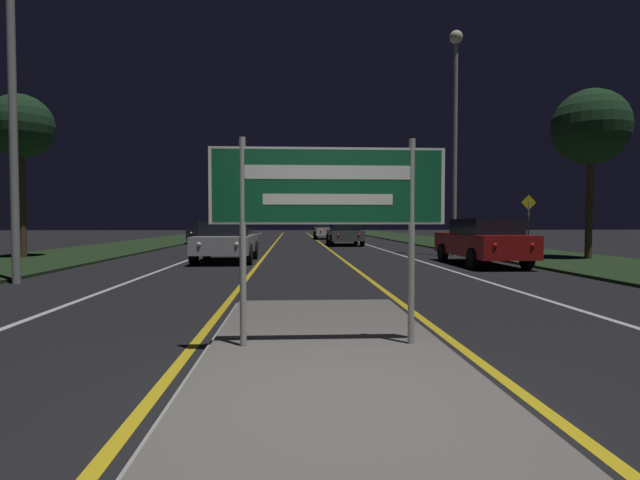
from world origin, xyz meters
TOP-DOWN VIEW (x-y plane):
  - ground_plane at (0.00, 0.00)m, footprint 160.00×160.00m
  - median_island at (0.00, 1.73)m, footprint 2.63×6.20m
  - verge_left at (-9.50, 20.00)m, footprint 5.00×100.00m
  - verge_right at (9.50, 20.00)m, footprint 5.00×100.00m
  - centre_line_yellow_left at (-1.51, 25.00)m, footprint 0.12×70.00m
  - centre_line_yellow_right at (1.51, 25.00)m, footprint 0.12×70.00m
  - lane_line_white_left at (-4.20, 25.00)m, footprint 0.12×70.00m
  - lane_line_white_right at (4.20, 25.00)m, footprint 0.12×70.00m
  - edge_line_white_left at (-7.20, 25.00)m, footprint 0.10×70.00m
  - edge_line_white_right at (7.20, 25.00)m, footprint 0.10×70.00m
  - highway_sign at (0.00, 1.73)m, footprint 2.50×0.07m
  - streetlight_right_near at (6.33, 16.75)m, footprint 0.55×0.55m
  - car_receding_0 at (5.81, 12.36)m, footprint 1.87×4.83m
  - car_receding_1 at (2.75, 26.12)m, footprint 1.98×4.65m
  - car_receding_2 at (2.43, 36.83)m, footprint 2.04×4.41m
  - car_approaching_0 at (-2.69, 14.17)m, footprint 2.00×4.10m
  - car_approaching_1 at (-6.04, 29.87)m, footprint 1.89×4.69m
  - car_approaching_2 at (-5.72, 38.52)m, footprint 2.01×4.14m
  - warning_sign at (9.04, 15.84)m, footprint 0.60×0.06m
  - roadside_palm_left at (-10.43, 15.68)m, footprint 2.35×2.35m
  - roadside_palm_right at (10.33, 13.89)m, footprint 2.68×2.68m

SIDE VIEW (x-z plane):
  - ground_plane at x=0.00m, z-range 0.00..0.00m
  - centre_line_yellow_left at x=-1.51m, z-range 0.00..0.01m
  - centre_line_yellow_right at x=1.51m, z-range 0.00..0.01m
  - lane_line_white_left at x=-4.20m, z-range 0.00..0.01m
  - lane_line_white_right at x=4.20m, z-range 0.00..0.01m
  - edge_line_white_left at x=-7.20m, z-range 0.00..0.01m
  - edge_line_white_right at x=7.20m, z-range 0.00..0.01m
  - verge_left at x=-9.50m, z-range 0.00..0.08m
  - verge_right at x=9.50m, z-range 0.00..0.08m
  - median_island at x=0.00m, z-range -0.01..0.09m
  - car_approaching_2 at x=-5.72m, z-range 0.05..1.32m
  - car_receding_1 at x=2.75m, z-range 0.05..1.41m
  - car_receding_2 at x=2.43m, z-range 0.04..1.45m
  - car_approaching_0 at x=-2.69m, z-range 0.05..1.48m
  - car_approaching_1 at x=-6.04m, z-range 0.04..1.51m
  - car_receding_0 at x=5.81m, z-range 0.04..1.54m
  - warning_sign at x=9.04m, z-range 0.32..2.72m
  - highway_sign at x=0.00m, z-range 0.59..2.79m
  - roadside_palm_right at x=10.33m, z-range 1.74..7.82m
  - roadside_palm_left at x=-10.43m, z-range 1.88..7.93m
  - streetlight_right_near at x=6.33m, z-range 1.46..10.68m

